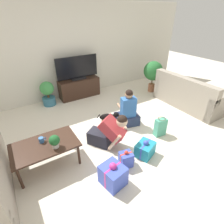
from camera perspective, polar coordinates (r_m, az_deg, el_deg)
The scene contains 17 objects.
ground_plane at distance 3.75m, azimuth 2.45°, elevation -8.38°, with size 16.00×16.00×0.00m, color beige.
wall_back at distance 5.40m, azimuth -14.03°, elevation 18.34°, with size 8.40×0.06×2.60m.
sofa_right at distance 5.27m, azimuth 23.60°, elevation 5.00°, with size 0.85×1.85×0.87m.
coffee_table at distance 3.12m, azimuth -21.03°, elevation -10.54°, with size 1.05×0.64×0.45m.
tv_console at distance 5.49m, azimuth -10.60°, elevation 7.73°, with size 1.21×0.40×0.57m.
tv at distance 5.30m, azimuth -11.21°, elevation 13.54°, with size 1.24×0.20×0.67m.
potted_plant_back_left at distance 5.17m, azimuth -20.25°, elevation 5.86°, with size 0.37×0.37×0.69m.
potted_plant_corner_right at distance 5.79m, azimuth 13.27°, elevation 12.69°, with size 0.60×0.60×0.99m.
person_kneeling at distance 3.35m, azimuth -1.12°, elevation -6.47°, with size 0.67×0.79×0.77m.
person_sitting at distance 4.03m, azimuth 5.06°, elevation -0.12°, with size 0.61×0.57×0.89m.
dog at distance 4.03m, azimuth -0.94°, elevation -1.54°, with size 0.49×0.29×0.32m.
gift_box_a at distance 2.83m, azimuth 0.29°, elevation -19.87°, with size 0.38×0.41×0.42m.
gift_box_b at distance 3.34m, azimuth 10.75°, elevation -11.83°, with size 0.42×0.39×0.33m.
gift_box_c at distance 3.11m, azimuth 4.58°, elevation -15.14°, with size 0.24×0.22×0.33m.
gift_bag_a at distance 3.85m, azimuth 15.51°, elevation -4.78°, with size 0.26×0.18×0.42m.
mug at distance 3.14m, azimuth -22.03°, elevation -8.45°, with size 0.12×0.08×0.09m.
tabletop_plant at distance 2.91m, azimuth -18.27°, elevation -8.98°, with size 0.17×0.17×0.22m.
Camera 1 is at (-1.69, -2.39, 2.35)m, focal length 28.00 mm.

